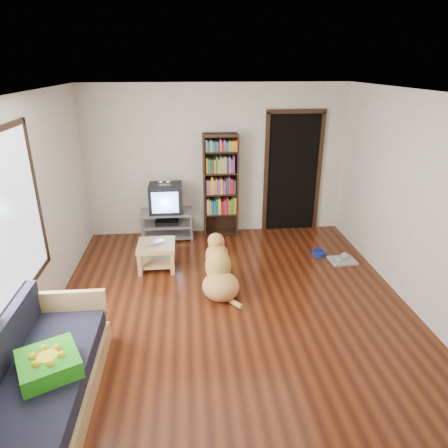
{
  "coord_description": "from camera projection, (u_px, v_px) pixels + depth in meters",
  "views": [
    {
      "loc": [
        -0.51,
        -4.3,
        2.88
      ],
      "look_at": [
        -0.05,
        0.58,
        0.9
      ],
      "focal_mm": 32.0,
      "sensor_mm": 36.0,
      "label": 1
    }
  ],
  "objects": [
    {
      "name": "ground",
      "position": [
        232.0,
        306.0,
        5.1
      ],
      "size": [
        5.0,
        5.0,
        0.0
      ],
      "primitive_type": "plane",
      "color": "#52210E",
      "rests_on": "ground"
    },
    {
      "name": "ceiling",
      "position": [
        234.0,
        93.0,
        4.12
      ],
      "size": [
        5.0,
        5.0,
        0.0
      ],
      "primitive_type": "plane",
      "rotation": [
        3.14,
        0.0,
        0.0
      ],
      "color": "white",
      "rests_on": "ground"
    },
    {
      "name": "wall_back",
      "position": [
        217.0,
        161.0,
        6.92
      ],
      "size": [
        4.5,
        0.0,
        4.5
      ],
      "primitive_type": "plane",
      "rotation": [
        1.57,
        0.0,
        0.0
      ],
      "color": "beige",
      "rests_on": "ground"
    },
    {
      "name": "wall_front",
      "position": [
        283.0,
        358.0,
        2.3
      ],
      "size": [
        4.5,
        0.0,
        4.5
      ],
      "primitive_type": "plane",
      "rotation": [
        -1.57,
        0.0,
        0.0
      ],
      "color": "beige",
      "rests_on": "ground"
    },
    {
      "name": "wall_left",
      "position": [
        32.0,
        217.0,
        4.42
      ],
      "size": [
        0.0,
        5.0,
        5.0
      ],
      "primitive_type": "plane",
      "rotation": [
        1.57,
        0.0,
        1.57
      ],
      "color": "beige",
      "rests_on": "ground"
    },
    {
      "name": "wall_right",
      "position": [
        419.0,
        205.0,
        4.8
      ],
      "size": [
        0.0,
        5.0,
        5.0
      ],
      "primitive_type": "plane",
      "rotation": [
        1.57,
        0.0,
        -1.57
      ],
      "color": "beige",
      "rests_on": "ground"
    },
    {
      "name": "green_cushion",
      "position": [
        49.0,
        364.0,
        3.41
      ],
      "size": [
        0.64,
        0.64,
        0.16
      ],
      "primitive_type": "cube",
      "rotation": [
        0.0,
        0.0,
        0.46
      ],
      "color": "green",
      "rests_on": "sofa"
    },
    {
      "name": "laptop",
      "position": [
        156.0,
        244.0,
        5.88
      ],
      "size": [
        0.37,
        0.34,
        0.02
      ],
      "primitive_type": "imported",
      "rotation": [
        0.0,
        0.0,
        0.61
      ],
      "color": "white",
      "rests_on": "coffee_table"
    },
    {
      "name": "dog_bowl",
      "position": [
        319.0,
        253.0,
        6.43
      ],
      "size": [
        0.22,
        0.22,
        0.08
      ],
      "primitive_type": "cylinder",
      "color": "navy",
      "rests_on": "ground"
    },
    {
      "name": "grey_rag",
      "position": [
        342.0,
        261.0,
        6.24
      ],
      "size": [
        0.42,
        0.34,
        0.03
      ],
      "primitive_type": "cube",
      "rotation": [
        0.0,
        0.0,
        0.06
      ],
      "color": "#A1A1A1",
      "rests_on": "ground"
    },
    {
      "name": "window",
      "position": [
        12.0,
        216.0,
        3.88
      ],
      "size": [
        0.03,
        1.46,
        1.7
      ],
      "color": "white",
      "rests_on": "wall_left"
    },
    {
      "name": "doorway",
      "position": [
        293.0,
        170.0,
        7.08
      ],
      "size": [
        1.03,
        0.05,
        2.19
      ],
      "color": "black",
      "rests_on": "wall_back"
    },
    {
      "name": "tv_stand",
      "position": [
        167.0,
        223.0,
        7.0
      ],
      "size": [
        0.9,
        0.45,
        0.5
      ],
      "color": "#99999E",
      "rests_on": "ground"
    },
    {
      "name": "crt_tv",
      "position": [
        166.0,
        197.0,
        6.84
      ],
      "size": [
        0.55,
        0.52,
        0.58
      ],
      "color": "black",
      "rests_on": "tv_stand"
    },
    {
      "name": "bookshelf",
      "position": [
        220.0,
        180.0,
        6.89
      ],
      "size": [
        0.6,
        0.3,
        1.8
      ],
      "color": "black",
      "rests_on": "ground"
    },
    {
      "name": "sofa",
      "position": [
        42.0,
        379.0,
        3.56
      ],
      "size": [
        0.8,
        1.8,
        0.8
      ],
      "color": "tan",
      "rests_on": "ground"
    },
    {
      "name": "coffee_table",
      "position": [
        157.0,
        251.0,
        5.95
      ],
      "size": [
        0.55,
        0.55,
        0.4
      ],
      "color": "tan",
      "rests_on": "ground"
    },
    {
      "name": "dog",
      "position": [
        219.0,
        272.0,
        5.33
      ],
      "size": [
        0.54,
        0.93,
        0.79
      ],
      "color": "tan",
      "rests_on": "ground"
    }
  ]
}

